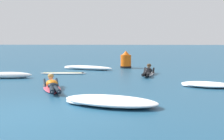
{
  "coord_description": "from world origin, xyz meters",
  "views": [
    {
      "loc": [
        2.33,
        -6.68,
        1.77
      ],
      "look_at": [
        1.72,
        5.65,
        0.43
      ],
      "focal_mm": 47.27,
      "sensor_mm": 36.0,
      "label": 1
    }
  ],
  "objects_px": {
    "channel_marker_buoy": "(126,61)",
    "surfer_near": "(52,86)",
    "surfer_far": "(148,72)",
    "drifting_surfboard": "(64,73)"
  },
  "relations": [
    {
      "from": "surfer_far",
      "to": "drifting_surfboard",
      "type": "height_order",
      "value": "surfer_far"
    },
    {
      "from": "surfer_near",
      "to": "drifting_surfboard",
      "type": "bearing_deg",
      "value": 97.09
    },
    {
      "from": "channel_marker_buoy",
      "to": "surfer_far",
      "type": "bearing_deg",
      "value": -71.25
    },
    {
      "from": "surfer_far",
      "to": "drifting_surfboard",
      "type": "relative_size",
      "value": 1.16
    },
    {
      "from": "surfer_near",
      "to": "drifting_surfboard",
      "type": "height_order",
      "value": "surfer_near"
    },
    {
      "from": "surfer_near",
      "to": "surfer_far",
      "type": "distance_m",
      "value": 5.61
    },
    {
      "from": "channel_marker_buoy",
      "to": "surfer_near",
      "type": "bearing_deg",
      "value": -108.6
    },
    {
      "from": "surfer_near",
      "to": "surfer_far",
      "type": "bearing_deg",
      "value": 50.13
    },
    {
      "from": "drifting_surfboard",
      "to": "channel_marker_buoy",
      "type": "distance_m",
      "value": 4.33
    },
    {
      "from": "drifting_surfboard",
      "to": "channel_marker_buoy",
      "type": "height_order",
      "value": "channel_marker_buoy"
    }
  ]
}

